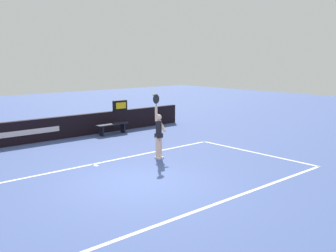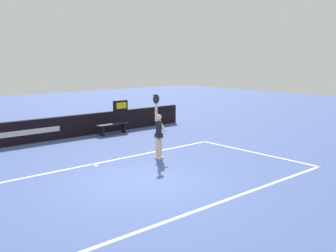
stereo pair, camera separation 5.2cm
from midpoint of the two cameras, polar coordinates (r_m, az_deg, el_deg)
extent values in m
plane|color=#415595|center=(11.48, -4.02, -8.30)|extent=(60.00, 60.00, 0.00)
cube|color=white|center=(13.62, -10.86, -5.52)|extent=(11.12, 0.11, 0.00)
cube|color=white|center=(9.66, 5.48, -11.89)|extent=(11.12, 0.11, 0.00)
cube|color=white|center=(15.37, 12.68, -3.81)|extent=(0.11, 5.38, 0.00)
cube|color=white|center=(13.50, -10.54, -5.65)|extent=(0.11, 0.30, 0.00)
cube|color=black|center=(17.70, -18.72, -0.65)|extent=(16.09, 0.24, 1.01)
cube|color=silver|center=(17.35, -20.61, -0.98)|extent=(3.40, 0.01, 0.23)
cube|color=black|center=(19.65, -6.93, 3.03)|extent=(0.76, 0.19, 0.50)
cube|color=yellow|center=(19.56, -6.77, 3.00)|extent=(0.59, 0.01, 0.31)
cylinder|color=beige|center=(14.09, -1.02, -3.13)|extent=(0.12, 0.12, 0.81)
cylinder|color=beige|center=(14.01, -1.49, -3.22)|extent=(0.12, 0.12, 0.81)
cube|color=white|center=(14.16, -0.97, -4.61)|extent=(0.11, 0.24, 0.07)
cube|color=white|center=(14.08, -1.43, -4.70)|extent=(0.11, 0.24, 0.07)
cylinder|color=black|center=(13.91, -1.27, -0.40)|extent=(0.21, 0.21, 0.57)
cube|color=black|center=(13.95, -1.26, -1.40)|extent=(0.25, 0.21, 0.16)
sphere|color=beige|center=(13.84, -1.27, 1.30)|extent=(0.22, 0.22, 0.22)
cylinder|color=beige|center=(13.76, -1.63, 1.83)|extent=(0.11, 0.10, 0.54)
cylinder|color=beige|center=(13.91, -0.76, 0.01)|extent=(0.12, 0.41, 0.41)
ellipsoid|color=black|center=(13.69, -1.64, 3.99)|extent=(0.29, 0.05, 0.34)
cylinder|color=black|center=(13.71, -1.64, 3.20)|extent=(0.03, 0.03, 0.18)
sphere|color=#D0DF30|center=(13.68, -2.05, 4.60)|extent=(0.07, 0.07, 0.07)
cube|color=black|center=(18.68, -8.04, 0.25)|extent=(1.64, 0.41, 0.05)
cube|color=black|center=(18.38, -9.60, -0.72)|extent=(0.07, 0.32, 0.48)
cube|color=black|center=(19.08, -6.49, -0.25)|extent=(0.07, 0.32, 0.48)
camera|label=1|loc=(0.03, -89.89, 0.02)|focal=41.50mm
camera|label=2|loc=(0.03, 90.11, -0.02)|focal=41.50mm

